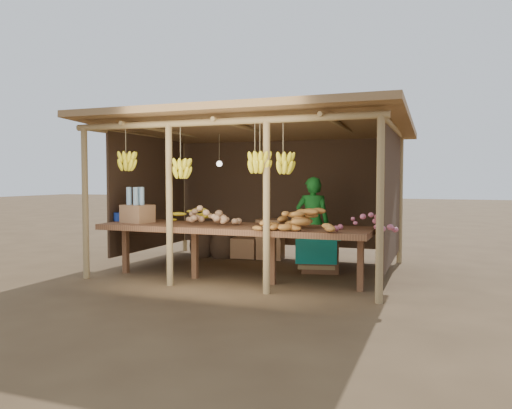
% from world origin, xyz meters
% --- Properties ---
extents(ground, '(60.00, 60.00, 0.00)m').
position_xyz_m(ground, '(0.00, 0.00, 0.00)').
color(ground, brown).
rests_on(ground, ground).
extents(stall_structure, '(4.70, 3.50, 2.43)m').
position_xyz_m(stall_structure, '(-0.04, -0.09, 1.91)').
color(stall_structure, '#A38454').
rests_on(stall_structure, ground).
extents(counter, '(3.90, 1.05, 0.80)m').
position_xyz_m(counter, '(0.00, -0.95, 0.74)').
color(counter, brown).
rests_on(counter, ground).
extents(potato_heap, '(0.97, 0.63, 0.36)m').
position_xyz_m(potato_heap, '(-0.37, -1.12, 0.98)').
color(potato_heap, '#A57955').
rests_on(potato_heap, counter).
extents(sweet_potato_heap, '(1.06, 0.65, 0.36)m').
position_xyz_m(sweet_potato_heap, '(1.09, -1.21, 0.98)').
color(sweet_potato_heap, '#A96B2B').
rests_on(sweet_potato_heap, counter).
extents(onion_heap, '(0.83, 0.61, 0.35)m').
position_xyz_m(onion_heap, '(1.90, -1.21, 0.98)').
color(onion_heap, '#C25E75').
rests_on(onion_heap, counter).
extents(banana_pile, '(0.71, 0.54, 0.35)m').
position_xyz_m(banana_pile, '(-0.85, -0.50, 0.97)').
color(banana_pile, yellow).
rests_on(banana_pile, counter).
extents(tomato_basin, '(0.37, 0.37, 0.20)m').
position_xyz_m(tomato_basin, '(-1.90, -0.80, 0.88)').
color(tomato_basin, navy).
rests_on(tomato_basin, counter).
extents(bottle_box, '(0.49, 0.42, 0.54)m').
position_xyz_m(bottle_box, '(-1.53, -1.02, 1.01)').
color(bottle_box, '#9F6E47').
rests_on(bottle_box, counter).
extents(vendor, '(0.61, 0.46, 1.49)m').
position_xyz_m(vendor, '(0.80, 0.50, 0.75)').
color(vendor, '#1B7C26').
rests_on(vendor, ground).
extents(tarp_crate, '(0.73, 0.67, 0.75)m').
position_xyz_m(tarp_crate, '(1.00, 0.20, 0.31)').
color(tarp_crate, brown).
rests_on(tarp_crate, ground).
extents(carton_stack, '(0.95, 0.37, 0.72)m').
position_xyz_m(carton_stack, '(-0.25, 0.99, 0.32)').
color(carton_stack, '#9F6E47').
rests_on(carton_stack, ground).
extents(burlap_sacks, '(0.87, 0.46, 0.62)m').
position_xyz_m(burlap_sacks, '(-1.21, 0.89, 0.27)').
color(burlap_sacks, '#483221').
rests_on(burlap_sacks, ground).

